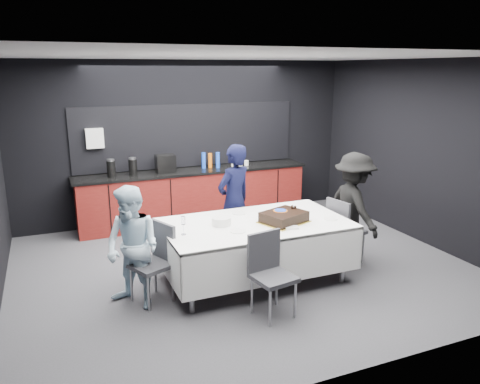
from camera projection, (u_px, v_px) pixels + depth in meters
name	position (u px, v px, depth m)	size (l,w,h in m)	color
ground	(243.00, 267.00, 6.44)	(6.00, 6.00, 0.00)	#404045
room_shell	(243.00, 133.00, 5.96)	(6.04, 5.04, 2.82)	white
kitchenette	(193.00, 192.00, 8.27)	(4.10, 0.64, 2.05)	#5A100E
party_table	(255.00, 232.00, 5.92)	(2.32, 1.32, 0.78)	#99999E
cake_assembly	(284.00, 217.00, 5.86)	(0.67, 0.61, 0.17)	gold
plate_stack	(221.00, 221.00, 5.76)	(0.24, 0.24, 0.10)	white
loose_plate_near	(238.00, 231.00, 5.55)	(0.19, 0.19, 0.01)	white
loose_plate_right_a	(292.00, 210.00, 6.36)	(0.19, 0.19, 0.01)	white
loose_plate_right_b	(331.00, 219.00, 6.00)	(0.18, 0.18, 0.01)	white
loose_plate_far	(239.00, 213.00, 6.24)	(0.19, 0.19, 0.01)	white
fork_pile	(292.00, 228.00, 5.64)	(0.16, 0.10, 0.03)	white
champagne_flute	(183.00, 222.00, 5.40)	(0.06, 0.06, 0.22)	white
chair_left	(156.00, 257.00, 5.43)	(0.55, 0.55, 0.92)	#333338
chair_right	(343.00, 226.00, 6.47)	(0.49, 0.49, 0.92)	#333338
chair_near	(269.00, 268.00, 5.12)	(0.49, 0.49, 0.92)	#333338
person_center	(234.00, 201.00, 6.66)	(0.60, 0.39, 1.64)	black
person_left	(133.00, 248.00, 5.23)	(0.69, 0.53, 1.41)	silver
person_right	(353.00, 208.00, 6.51)	(1.00, 0.58, 1.55)	black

